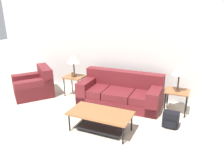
{
  "coord_description": "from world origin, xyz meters",
  "views": [
    {
      "loc": [
        1.69,
        -1.48,
        2.46
      ],
      "look_at": [
        -0.07,
        2.7,
        0.8
      ],
      "focal_mm": 35.0,
      "sensor_mm": 36.0,
      "label": 1
    }
  ],
  "objects_px": {
    "couch": "(120,93)",
    "backpack": "(171,120)",
    "armchair": "(35,86)",
    "coffee_table": "(100,117)",
    "table_lamp_left": "(73,59)",
    "side_table_right": "(177,93)",
    "table_lamp_right": "(180,70)",
    "side_table_left": "(75,78)"
  },
  "relations": [
    {
      "from": "couch",
      "to": "backpack",
      "type": "bearing_deg",
      "value": -25.78
    },
    {
      "from": "armchair",
      "to": "coffee_table",
      "type": "bearing_deg",
      "value": -21.03
    },
    {
      "from": "armchair",
      "to": "coffee_table",
      "type": "distance_m",
      "value": 2.74
    },
    {
      "from": "table_lamp_left",
      "to": "backpack",
      "type": "bearing_deg",
      "value": -14.37
    },
    {
      "from": "coffee_table",
      "to": "side_table_right",
      "type": "relative_size",
      "value": 2.26
    },
    {
      "from": "table_lamp_right",
      "to": "backpack",
      "type": "bearing_deg",
      "value": -90.65
    },
    {
      "from": "couch",
      "to": "table_lamp_right",
      "type": "height_order",
      "value": "table_lamp_right"
    },
    {
      "from": "couch",
      "to": "side_table_right",
      "type": "bearing_deg",
      "value": 1.73
    },
    {
      "from": "side_table_right",
      "to": "table_lamp_right",
      "type": "bearing_deg",
      "value": 45.0
    },
    {
      "from": "couch",
      "to": "side_table_left",
      "type": "distance_m",
      "value": 1.41
    },
    {
      "from": "table_lamp_left",
      "to": "table_lamp_right",
      "type": "relative_size",
      "value": 1.0
    },
    {
      "from": "side_table_right",
      "to": "table_lamp_left",
      "type": "height_order",
      "value": "table_lamp_left"
    },
    {
      "from": "couch",
      "to": "backpack",
      "type": "xyz_separation_m",
      "value": [
        1.39,
        -0.67,
        -0.13
      ]
    },
    {
      "from": "backpack",
      "to": "table_lamp_right",
      "type": "bearing_deg",
      "value": 89.35
    },
    {
      "from": "table_lamp_left",
      "to": "side_table_right",
      "type": "bearing_deg",
      "value": -0.0
    },
    {
      "from": "side_table_left",
      "to": "armchair",
      "type": "bearing_deg",
      "value": -157.71
    },
    {
      "from": "table_lamp_right",
      "to": "armchair",
      "type": "bearing_deg",
      "value": -173.52
    },
    {
      "from": "table_lamp_right",
      "to": "side_table_right",
      "type": "bearing_deg",
      "value": -135.0
    },
    {
      "from": "side_table_left",
      "to": "table_lamp_left",
      "type": "height_order",
      "value": "table_lamp_left"
    },
    {
      "from": "couch",
      "to": "armchair",
      "type": "bearing_deg",
      "value": -170.86
    },
    {
      "from": "coffee_table",
      "to": "armchair",
      "type": "bearing_deg",
      "value": 158.97
    },
    {
      "from": "table_lamp_right",
      "to": "coffee_table",
      "type": "bearing_deg",
      "value": -132.66
    },
    {
      "from": "table_lamp_left",
      "to": "backpack",
      "type": "height_order",
      "value": "table_lamp_left"
    },
    {
      "from": "coffee_table",
      "to": "side_table_left",
      "type": "xyz_separation_m",
      "value": [
        -1.48,
        1.42,
        0.2
      ]
    },
    {
      "from": "table_lamp_left",
      "to": "couch",
      "type": "bearing_deg",
      "value": -1.73
    },
    {
      "from": "armchair",
      "to": "side_table_left",
      "type": "relative_size",
      "value": 2.4
    },
    {
      "from": "couch",
      "to": "side_table_left",
      "type": "height_order",
      "value": "couch"
    },
    {
      "from": "couch",
      "to": "coffee_table",
      "type": "relative_size",
      "value": 1.65
    },
    {
      "from": "coffee_table",
      "to": "side_table_right",
      "type": "height_order",
      "value": "side_table_right"
    },
    {
      "from": "couch",
      "to": "backpack",
      "type": "distance_m",
      "value": 1.55
    },
    {
      "from": "side_table_right",
      "to": "table_lamp_left",
      "type": "xyz_separation_m",
      "value": [
        -2.79,
        0.0,
        0.55
      ]
    },
    {
      "from": "side_table_left",
      "to": "table_lamp_left",
      "type": "relative_size",
      "value": 0.92
    },
    {
      "from": "couch",
      "to": "armchair",
      "type": "xyz_separation_m",
      "value": [
        -2.46,
        -0.4,
        -0.01
      ]
    },
    {
      "from": "table_lamp_right",
      "to": "backpack",
      "type": "height_order",
      "value": "table_lamp_right"
    },
    {
      "from": "couch",
      "to": "backpack",
      "type": "height_order",
      "value": "couch"
    },
    {
      "from": "coffee_table",
      "to": "backpack",
      "type": "height_order",
      "value": "coffee_table"
    },
    {
      "from": "armchair",
      "to": "table_lamp_left",
      "type": "relative_size",
      "value": 2.21
    },
    {
      "from": "table_lamp_left",
      "to": "coffee_table",
      "type": "bearing_deg",
      "value": -43.75
    },
    {
      "from": "table_lamp_right",
      "to": "table_lamp_left",
      "type": "bearing_deg",
      "value": 180.0
    },
    {
      "from": "armchair",
      "to": "table_lamp_right",
      "type": "xyz_separation_m",
      "value": [
        3.86,
        0.44,
        0.78
      ]
    },
    {
      "from": "side_table_left",
      "to": "table_lamp_right",
      "type": "distance_m",
      "value": 2.85
    },
    {
      "from": "coffee_table",
      "to": "table_lamp_right",
      "type": "distance_m",
      "value": 2.07
    }
  ]
}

